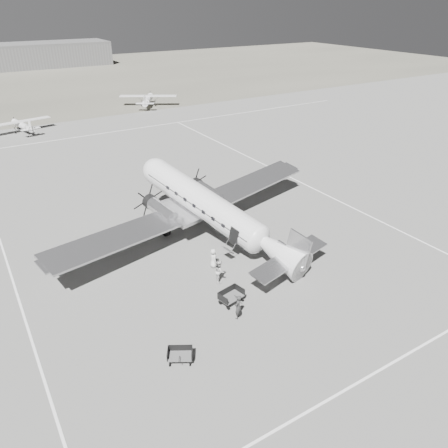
{
  "coord_description": "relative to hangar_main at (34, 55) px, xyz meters",
  "views": [
    {
      "loc": [
        -18.59,
        -24.43,
        18.04
      ],
      "look_at": [
        -2.64,
        1.61,
        2.2
      ],
      "focal_mm": 35.0,
      "sensor_mm": 36.0,
      "label": 1
    }
  ],
  "objects": [
    {
      "name": "baggage_cart_near",
      "position": [
        -10.96,
        -124.73,
        -2.82
      ],
      "size": [
        1.89,
        1.5,
        0.95
      ],
      "primitive_type": null,
      "rotation": [
        0.0,
        0.0,
        0.2
      ],
      "color": "#515151",
      "rests_on": "ground"
    },
    {
      "name": "light_plane_right",
      "position": [
        7.57,
        -66.47,
        -2.2
      ],
      "size": [
        13.54,
        12.83,
        2.21
      ],
      "primitive_type": null,
      "rotation": [
        0.0,
        0.0,
        -0.53
      ],
      "color": "silver",
      "rests_on": "ground"
    },
    {
      "name": "passenger",
      "position": [
        -9.77,
        -120.34,
        -2.54
      ],
      "size": [
        0.55,
        0.79,
        1.52
      ],
      "primitive_type": "imported",
      "rotation": [
        0.0,
        0.0,
        1.48
      ],
      "color": "silver",
      "rests_on": "ground"
    },
    {
      "name": "ground_crew",
      "position": [
        -11.42,
        -126.26,
        -2.46
      ],
      "size": [
        0.73,
        0.66,
        1.68
      ],
      "primitive_type": "imported",
      "rotation": [
        0.0,
        0.0,
        3.66
      ],
      "color": "#2E2E2E",
      "rests_on": "ground"
    },
    {
      "name": "taxi_line_right",
      "position": [
        7.0,
        -120.0,
        -3.29
      ],
      "size": [
        0.15,
        80.0,
        0.01
      ],
      "primitive_type": "cube",
      "color": "silver",
      "rests_on": "ground"
    },
    {
      "name": "taxi_line_horizon",
      "position": [
        -5.0,
        -80.0,
        -3.29
      ],
      "size": [
        90.0,
        0.15,
        0.01
      ],
      "primitive_type": "cube",
      "color": "silver",
      "rests_on": "ground"
    },
    {
      "name": "ground",
      "position": [
        -5.0,
        -120.0,
        -3.3
      ],
      "size": [
        260.0,
        260.0,
        0.0
      ],
      "primitive_type": "plane",
      "color": "slate",
      "rests_on": "ground"
    },
    {
      "name": "dc3_airliner",
      "position": [
        -7.64,
        -116.39,
        -0.7
      ],
      "size": [
        31.14,
        25.05,
        5.21
      ],
      "primitive_type": null,
      "rotation": [
        0.0,
        0.0,
        0.25
      ],
      "color": "#ADADAF",
      "rests_on": "ground"
    },
    {
      "name": "taxi_line_left",
      "position": [
        -23.0,
        -110.0,
        -3.29
      ],
      "size": [
        0.15,
        60.0,
        0.01
      ],
      "primitive_type": "cube",
      "color": "silver",
      "rests_on": "ground"
    },
    {
      "name": "grass_infield",
      "position": [
        -5.0,
        -25.0,
        -3.3
      ],
      "size": [
        260.0,
        90.0,
        0.01
      ],
      "primitive_type": "cube",
      "color": "#656255",
      "rests_on": "ground"
    },
    {
      "name": "baggage_cart_far",
      "position": [
        -16.22,
        -127.72,
        -2.89
      ],
      "size": [
        1.78,
        1.63,
        0.82
      ],
      "primitive_type": null,
      "rotation": [
        0.0,
        0.0,
        -0.53
      ],
      "color": "#515151",
      "rests_on": "ground"
    },
    {
      "name": "taxi_line_near",
      "position": [
        -5.0,
        -134.0,
        -3.29
      ],
      "size": [
        60.0,
        0.15,
        0.01
      ],
      "primitive_type": "cube",
      "color": "silver",
      "rests_on": "ground"
    },
    {
      "name": "hangar_main",
      "position": [
        0.0,
        0.0,
        0.0
      ],
      "size": [
        42.0,
        14.0,
        6.6
      ],
      "color": "#5D5D5D",
      "rests_on": "ground"
    },
    {
      "name": "light_plane_left",
      "position": [
        -15.58,
        -73.18,
        -2.36
      ],
      "size": [
        10.34,
        9.02,
        1.87
      ],
      "primitive_type": null,
      "rotation": [
        0.0,
        0.0,
        0.21
      ],
      "color": "silver",
      "rests_on": "ground"
    },
    {
      "name": "ramp_agent",
      "position": [
        -10.34,
        -122.2,
        -2.44
      ],
      "size": [
        0.95,
        1.03,
        1.72
      ],
      "primitive_type": "imported",
      "rotation": [
        0.0,
        0.0,
        1.12
      ],
      "color": "#B4B4B2",
      "rests_on": "ground"
    }
  ]
}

